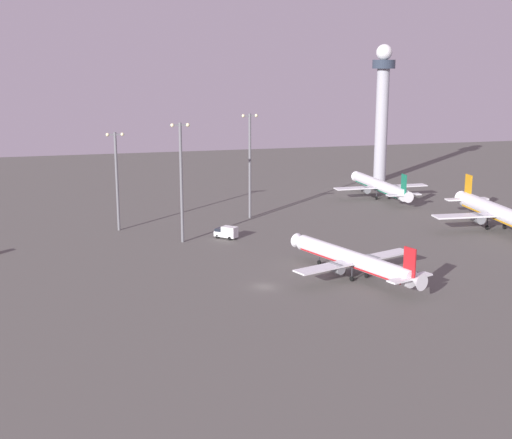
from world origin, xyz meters
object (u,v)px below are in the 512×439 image
object	(u,v)px
airplane_near_gate	(380,186)
apron_light_east	(250,160)
control_tower	(382,104)
apron_light_west	(117,175)
airplane_terminal_side	(501,214)
catering_truck	(227,232)
apron_light_central	(181,175)
airplane_mid_apron	(354,260)

from	to	relation	value
airplane_near_gate	apron_light_east	distance (m)	51.10
control_tower	apron_light_west	world-z (taller)	control_tower
airplane_terminal_side	apron_light_east	bearing A→B (deg)	-24.01
airplane_near_gate	catering_truck	size ratio (longest dim) A/B	6.90
catering_truck	apron_light_west	size ratio (longest dim) A/B	0.23
control_tower	apron_light_central	xyz separation A→B (m)	(-82.64, -69.61, -11.28)
apron_light_west	apron_light_central	world-z (taller)	apron_light_central
catering_truck	airplane_terminal_side	bearing A→B (deg)	-53.52
airplane_terminal_side	apron_light_east	world-z (taller)	apron_light_east
apron_light_west	airplane_mid_apron	bearing A→B (deg)	-50.99
airplane_mid_apron	airplane_terminal_side	distance (m)	57.51
airplane_mid_apron	apron_light_central	distance (m)	47.94
apron_light_east	apron_light_west	xyz separation A→B (m)	(-35.92, -5.46, -1.82)
control_tower	airplane_mid_apron	world-z (taller)	control_tower
apron_light_west	airplane_near_gate	bearing A→B (deg)	15.14
airplane_terminal_side	catering_truck	size ratio (longest dim) A/B	8.01
control_tower	catering_truck	size ratio (longest dim) A/B	8.47
airplane_terminal_side	catering_truck	bearing A→B (deg)	-4.09
airplane_mid_apron	apron_light_east	world-z (taller)	apron_light_east
airplane_terminal_side	airplane_near_gate	bearing A→B (deg)	-72.66
apron_light_east	airplane_terminal_side	bearing A→B (deg)	-28.57
catering_truck	apron_light_west	bearing A→B (deg)	103.17
airplane_mid_apron	airplane_near_gate	bearing A→B (deg)	42.29
apron_light_east	catering_truck	bearing A→B (deg)	-118.14
airplane_terminal_side	control_tower	bearing A→B (deg)	-87.62
airplane_near_gate	control_tower	bearing A→B (deg)	65.97
airplane_mid_apron	apron_light_central	bearing A→B (deg)	108.66
airplane_mid_apron	apron_light_west	world-z (taller)	apron_light_west
airplane_mid_apron	catering_truck	world-z (taller)	airplane_mid_apron
airplane_terminal_side	airplane_near_gate	distance (m)	49.45
catering_truck	apron_light_east	xyz separation A→B (m)	(11.17, 20.89, 14.57)
airplane_terminal_side	apron_light_west	xyz separation A→B (m)	(-93.49, 25.90, 9.93)
control_tower	airplane_near_gate	bearing A→B (deg)	-114.12
airplane_near_gate	apron_light_west	size ratio (longest dim) A/B	1.56
airplane_near_gate	apron_light_central	bearing A→B (deg)	-150.69
airplane_mid_apron	control_tower	bearing A→B (deg)	43.45
catering_truck	apron_light_west	xyz separation A→B (m)	(-24.74, 15.44, 12.75)
catering_truck	apron_light_central	distance (m)	18.13
airplane_terminal_side	apron_light_west	distance (m)	97.52
airplane_terminal_side	apron_light_central	size ratio (longest dim) A/B	1.60
catering_truck	airplane_mid_apron	bearing A→B (deg)	-109.25
catering_truck	apron_light_central	bearing A→B (deg)	138.57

